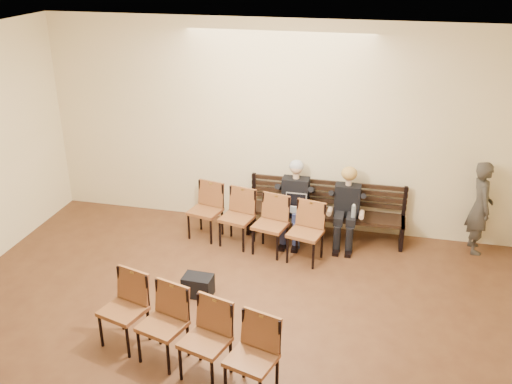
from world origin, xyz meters
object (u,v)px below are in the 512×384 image
bench (324,224)px  seated_woman (346,210)px  chair_row_back (183,334)px  chair_row_front (253,222)px  seated_man (294,201)px  passerby (481,201)px  water_bottle (353,218)px  laptop (294,211)px  bag (198,286)px

bench → seated_woman: 0.52m
chair_row_back → chair_row_front: bearing=104.0°
seated_man → chair_row_front: (-0.57, -0.53, -0.19)m
passerby → chair_row_back: bearing=128.3°
chair_row_back → water_bottle: bearing=79.1°
laptop → passerby: passerby is taller
seated_woman → laptop: bearing=-165.7°
bench → seated_woman: size_ratio=2.20×
water_bottle → passerby: 2.00m
seated_woman → bench: bearing=161.2°
chair_row_front → bench: bearing=44.0°
laptop → passerby: 2.91m
seated_man → bag: (-1.01, -2.02, -0.50)m
seated_woman → chair_row_front: bearing=-159.5°
seated_woman → water_bottle: (0.12, -0.22, -0.03)m
bag → seated_woman: bearing=47.4°
bench → chair_row_back: size_ratio=1.14×
bag → passerby: passerby is taller
laptop → water_bottle: (0.94, -0.01, -0.01)m
water_bottle → chair_row_front: size_ratio=0.10×
bag → chair_row_back: size_ratio=0.18×
bench → seated_man: bearing=-166.5°
bench → seated_man: (-0.50, -0.12, 0.43)m
bag → chair_row_front: chair_row_front is taller
bench → passerby: (2.40, 0.10, 0.65)m
water_bottle → chair_row_back: 3.65m
laptop → water_bottle: laptop is taller
seated_woman → passerby: (2.05, 0.22, 0.28)m
seated_man → laptop: bearing=-80.4°
bench → water_bottle: size_ratio=11.42×
seated_woman → chair_row_back: 3.79m
chair_row_front → chair_row_back: bearing=-79.5°
water_bottle → passerby: (1.93, 0.44, 0.31)m
laptop → water_bottle: bearing=-11.3°
bag → chair_row_back: chair_row_back is taller
passerby → water_bottle: bearing=95.4°
seated_man → chair_row_front: 0.80m
seated_man → chair_row_back: seated_man is taller
passerby → chair_row_front: size_ratio=0.77×
seated_woman → seated_man: bearing=180.0°
water_bottle → chair_row_back: bearing=-117.0°
water_bottle → chair_row_front: (-1.55, -0.31, -0.10)m
bench → water_bottle: water_bottle is taller
chair_row_back → passerby: bearing=62.0°
bag → laptop: bearing=60.1°
seated_woman → chair_row_back: bearing=-113.8°
water_bottle → chair_row_back: size_ratio=0.10×
laptop → chair_row_back: chair_row_back is taller
bench → water_bottle: (0.48, -0.34, 0.34)m
water_bottle → bench: bearing=144.6°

